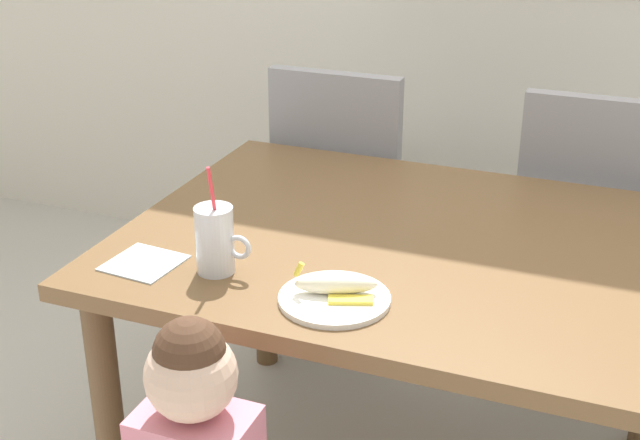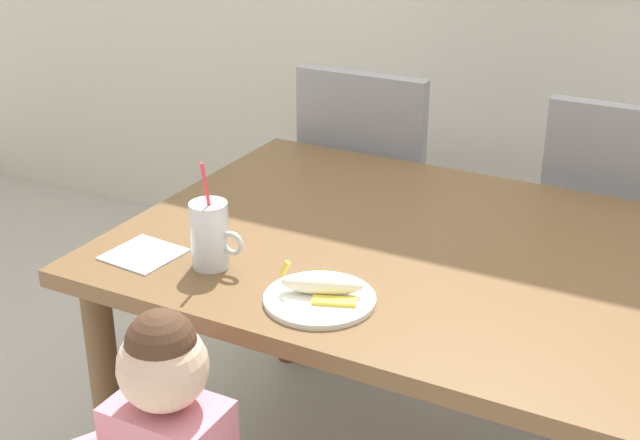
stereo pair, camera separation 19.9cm
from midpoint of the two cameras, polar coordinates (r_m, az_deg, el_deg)
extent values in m
cube|color=brown|center=(2.05, 8.85, -2.09)|extent=(1.34, 1.02, 0.04)
cylinder|color=brown|center=(2.17, -11.11, -12.10)|extent=(0.07, 0.07, 0.70)
cylinder|color=brown|center=(2.78, -0.12, -3.00)|extent=(0.07, 0.07, 0.70)
cube|color=gray|center=(2.96, 6.13, 0.78)|extent=(0.44, 0.44, 0.06)
cube|color=gray|center=(2.69, 4.76, 4.58)|extent=(0.42, 0.05, 0.48)
cylinder|color=black|center=(3.17, 10.42, -2.66)|extent=(0.04, 0.04, 0.42)
cylinder|color=black|center=(3.29, 4.14, -1.30)|extent=(0.04, 0.04, 0.42)
cylinder|color=black|center=(2.85, 8.01, -5.71)|extent=(0.04, 0.04, 0.42)
cylinder|color=black|center=(2.98, 1.14, -4.06)|extent=(0.04, 0.04, 0.42)
cube|color=gray|center=(2.82, 20.96, -2.06)|extent=(0.44, 0.44, 0.06)
cube|color=gray|center=(2.53, 21.18, 1.67)|extent=(0.42, 0.05, 0.48)
cylinder|color=black|center=(3.11, 17.40, -3.99)|extent=(0.04, 0.04, 0.42)
cylinder|color=black|center=(2.78, 15.78, -7.29)|extent=(0.04, 0.04, 0.42)
sphere|color=beige|center=(1.61, -6.75, -9.62)|extent=(0.17, 0.17, 0.17)
sphere|color=#472D1E|center=(1.58, -6.83, -8.21)|extent=(0.13, 0.13, 0.13)
cylinder|color=silver|center=(1.89, -4.26, -1.05)|extent=(0.08, 0.08, 0.15)
cylinder|color=beige|center=(1.90, -4.23, -1.86)|extent=(0.07, 0.07, 0.08)
torus|color=silver|center=(1.86, -2.74, -1.61)|extent=(0.06, 0.01, 0.06)
cylinder|color=#E5333F|center=(1.85, -4.21, 0.73)|extent=(0.01, 0.05, 0.22)
cylinder|color=white|center=(1.77, 3.21, -5.29)|extent=(0.23, 0.23, 0.01)
ellipsoid|color=#F4EAC6|center=(1.77, 3.35, -4.33)|extent=(0.17, 0.10, 0.04)
cube|color=yellow|center=(1.75, 4.23, -5.41)|extent=(0.10, 0.06, 0.01)
cube|color=yellow|center=(1.81, 4.06, -4.27)|extent=(0.10, 0.06, 0.01)
cylinder|color=yellow|center=(1.76, 0.93, -3.24)|extent=(0.03, 0.02, 0.03)
cube|color=silver|center=(1.98, -8.70, -2.31)|extent=(0.16, 0.16, 0.00)
camera|label=1|loc=(0.10, -87.14, 1.27)|focal=48.83mm
camera|label=2|loc=(0.10, 92.86, -1.27)|focal=48.83mm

